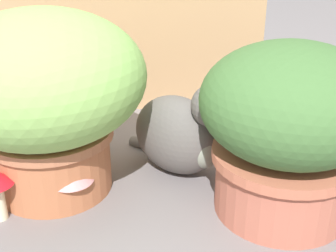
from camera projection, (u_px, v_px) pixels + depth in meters
name	position (u px, v px, depth m)	size (l,w,h in m)	color
ground_plane	(102.00, 197.00, 1.18)	(6.00, 6.00, 0.00)	slate
cardboard_backdrop	(128.00, 2.00, 1.55)	(0.93, 0.03, 0.77)	tan
grass_planter	(45.00, 92.00, 1.11)	(0.50, 0.50, 0.47)	#B66944
leafy_planter	(289.00, 125.00, 1.04)	(0.41, 0.41, 0.42)	#B6624E
cat	(182.00, 132.00, 1.25)	(0.34, 0.30, 0.32)	#5A5653
mushroom_ornament_pink	(71.00, 175.00, 1.11)	(0.11, 0.11, 0.13)	#E7E6C3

